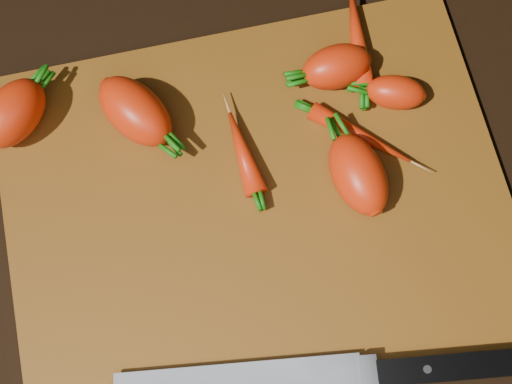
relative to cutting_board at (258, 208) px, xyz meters
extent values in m
cube|color=black|center=(0.00, 0.00, -0.01)|extent=(2.00, 2.00, 0.01)
cube|color=brown|center=(0.00, 0.00, 0.00)|extent=(0.50, 0.40, 0.01)
ellipsoid|color=red|center=(-0.22, 0.14, 0.03)|extent=(0.09, 0.09, 0.05)
ellipsoid|color=red|center=(-0.10, 0.12, 0.03)|extent=(0.09, 0.11, 0.05)
ellipsoid|color=red|center=(0.10, 0.00, 0.03)|extent=(0.06, 0.09, 0.05)
ellipsoid|color=red|center=(0.11, 0.12, 0.03)|extent=(0.08, 0.05, 0.05)
ellipsoid|color=red|center=(0.16, 0.08, 0.02)|extent=(0.07, 0.05, 0.04)
ellipsoid|color=red|center=(0.14, 0.16, 0.02)|extent=(0.04, 0.12, 0.02)
ellipsoid|color=red|center=(0.12, 0.05, 0.02)|extent=(0.10, 0.09, 0.02)
ellipsoid|color=red|center=(0.00, 0.06, 0.02)|extent=(0.03, 0.09, 0.02)
cube|color=black|center=(0.02, -0.18, 0.02)|extent=(0.13, 0.04, 0.02)
cylinder|color=#B2B2B7|center=(0.00, -0.17, 0.02)|extent=(0.01, 0.01, 0.00)
camera|label=1|loc=(-0.05, -0.20, 0.69)|focal=50.00mm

